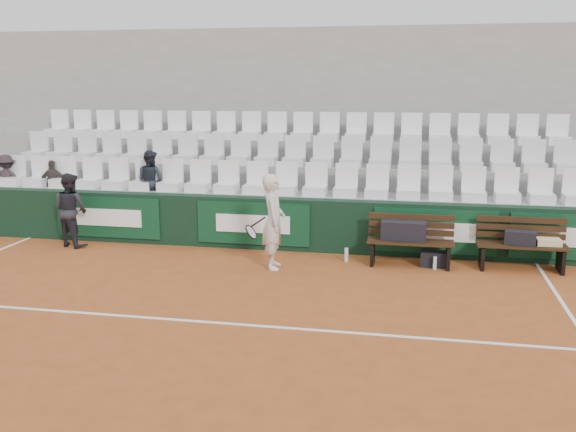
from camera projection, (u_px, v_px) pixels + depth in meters
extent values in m
plane|color=#9D4E23|center=(198.00, 322.00, 8.67)|extent=(80.00, 80.00, 0.00)
cube|color=white|center=(198.00, 321.00, 8.67)|extent=(18.00, 0.06, 0.01)
cube|color=black|center=(265.00, 223.00, 12.41)|extent=(18.00, 0.30, 1.00)
cube|color=#0C381E|center=(108.00, 217.00, 12.85)|extent=(2.20, 0.04, 0.82)
cube|color=#0C381E|center=(253.00, 224.00, 12.28)|extent=(2.20, 0.04, 0.82)
cube|color=#0C381E|center=(435.00, 231.00, 11.63)|extent=(2.20, 0.04, 0.82)
cube|color=#0C381E|center=(575.00, 237.00, 11.17)|extent=(2.20, 0.04, 0.82)
cube|color=gray|center=(272.00, 217.00, 13.01)|extent=(18.00, 0.95, 1.00)
cube|color=gray|center=(282.00, 198.00, 13.87)|extent=(18.00, 0.95, 1.45)
cube|color=gray|center=(290.00, 181.00, 14.74)|extent=(18.00, 0.95, 1.90)
cube|color=gray|center=(295.00, 124.00, 15.08)|extent=(18.00, 0.30, 4.40)
cube|color=white|center=(270.00, 178.00, 12.67)|extent=(11.90, 0.44, 0.63)
cube|color=silver|center=(280.00, 150.00, 13.49)|extent=(11.90, 0.44, 0.63)
cube|color=white|center=(289.00, 126.00, 14.31)|extent=(11.90, 0.44, 0.63)
cube|color=#341E0F|center=(410.00, 253.00, 11.28)|extent=(1.50, 0.56, 0.45)
cube|color=#311C0E|center=(521.00, 257.00, 11.03)|extent=(1.50, 0.56, 0.45)
cube|color=black|center=(404.00, 231.00, 11.27)|extent=(0.79, 0.38, 0.33)
cube|color=black|center=(520.00, 238.00, 10.94)|extent=(0.54, 0.32, 0.24)
cube|color=#D0C486|center=(548.00, 242.00, 10.93)|extent=(0.41, 0.31, 0.11)
cube|color=black|center=(433.00, 259.00, 11.25)|extent=(0.45, 0.28, 0.27)
cylinder|color=silver|center=(346.00, 255.00, 11.54)|extent=(0.07, 0.07, 0.25)
cylinder|color=#B2C4CA|center=(435.00, 263.00, 11.05)|extent=(0.07, 0.07, 0.23)
imported|color=silver|center=(273.00, 221.00, 11.02)|extent=(0.50, 0.67, 1.65)
torus|color=black|center=(251.00, 232.00, 11.14)|extent=(0.19, 0.30, 0.26)
cylinder|color=black|center=(258.00, 222.00, 11.08)|extent=(0.26, 0.03, 0.20)
imported|color=black|center=(71.00, 210.00, 12.54)|extent=(0.85, 0.75, 1.45)
imported|color=#271F25|center=(5.00, 159.00, 13.78)|extent=(0.80, 0.60, 1.10)
imported|color=#37302C|center=(52.00, 163.00, 13.58)|extent=(0.64, 0.44, 1.00)
imported|color=#1D222C|center=(150.00, 159.00, 13.14)|extent=(0.74, 0.67, 1.26)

